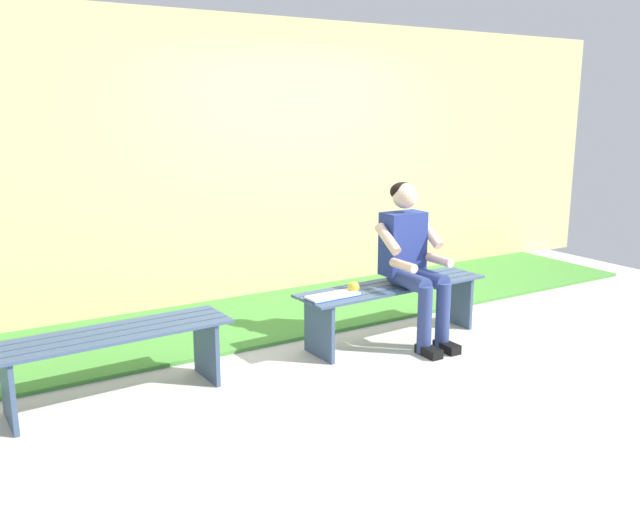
{
  "coord_description": "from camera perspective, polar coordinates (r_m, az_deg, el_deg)",
  "views": [
    {
      "loc": [
        3.15,
        4.06,
        1.82
      ],
      "look_at": [
        0.77,
        0.15,
        0.81
      ],
      "focal_mm": 37.38,
      "sensor_mm": 36.0,
      "label": 1
    }
  ],
  "objects": [
    {
      "name": "bench_near",
      "position": [
        5.35,
        6.24,
        -3.6
      ],
      "size": [
        1.67,
        0.48,
        0.46
      ],
      "rotation": [
        0.0,
        0.0,
        0.04
      ],
      "color": "#384C6B",
      "rests_on": "ground"
    },
    {
      "name": "bench_far",
      "position": [
        4.43,
        -17.24,
        -7.66
      ],
      "size": [
        1.51,
        0.48,
        0.46
      ],
      "rotation": [
        0.0,
        0.0,
        0.04
      ],
      "color": "#384C6B",
      "rests_on": "ground"
    },
    {
      "name": "apple",
      "position": [
        5.04,
        2.9,
        -2.69
      ],
      "size": [
        0.09,
        0.09,
        0.09
      ],
      "primitive_type": "sphere",
      "color": "gold",
      "rests_on": "bench_near"
    },
    {
      "name": "person_seated",
      "position": [
        5.25,
        7.89,
        -0.02
      ],
      "size": [
        0.5,
        0.69,
        1.26
      ],
      "color": "navy",
      "rests_on": "ground"
    },
    {
      "name": "brick_wall",
      "position": [
        6.47,
        -7.13,
        8.07
      ],
      "size": [
        9.5,
        0.24,
        2.66
      ],
      "primitive_type": "cube",
      "color": "#D1C684",
      "rests_on": "ground"
    },
    {
      "name": "grass_strip",
      "position": [
        6.05,
        -10.1,
        -5.05
      ],
      "size": [
        9.0,
        1.97,
        0.03
      ],
      "primitive_type": "cube",
      "color": "#478C38",
      "rests_on": "ground"
    },
    {
      "name": "book_open",
      "position": [
        4.93,
        1.1,
        -3.45
      ],
      "size": [
        0.42,
        0.18,
        0.02
      ],
      "rotation": [
        0.0,
        0.0,
        0.04
      ],
      "color": "white",
      "rests_on": "bench_near"
    },
    {
      "name": "ground_plane",
      "position": [
        4.12,
        2.29,
        -14.08
      ],
      "size": [
        10.0,
        7.0,
        0.04
      ],
      "primitive_type": "cube",
      "color": "beige"
    }
  ]
}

